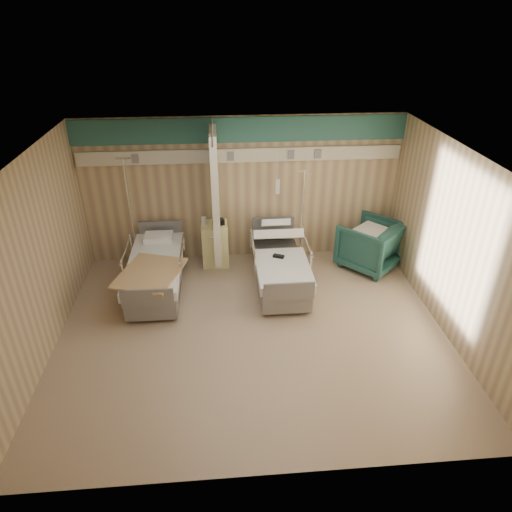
# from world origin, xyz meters

# --- Properties ---
(ground) EXTENTS (6.00, 5.00, 0.00)m
(ground) POSITION_xyz_m (0.00, 0.00, 0.00)
(ground) COLOR tan
(ground) RESTS_ON ground
(room_walls) EXTENTS (6.04, 5.04, 2.82)m
(room_walls) POSITION_xyz_m (-0.03, 0.25, 1.86)
(room_walls) COLOR tan
(room_walls) RESTS_ON ground
(bed_right) EXTENTS (1.00, 2.16, 0.63)m
(bed_right) POSITION_xyz_m (0.60, 1.30, 0.32)
(bed_right) COLOR white
(bed_right) RESTS_ON ground
(bed_left) EXTENTS (1.00, 2.16, 0.63)m
(bed_left) POSITION_xyz_m (-1.60, 1.30, 0.32)
(bed_left) COLOR white
(bed_left) RESTS_ON ground
(bedside_cabinet) EXTENTS (0.50, 0.48, 0.85)m
(bedside_cabinet) POSITION_xyz_m (-0.55, 2.20, 0.42)
(bedside_cabinet) COLOR #F2EC97
(bedside_cabinet) RESTS_ON ground
(visitor_armchair) EXTENTS (1.43, 1.43, 0.93)m
(visitor_armchair) POSITION_xyz_m (2.41, 1.84, 0.47)
(visitor_armchair) COLOR #1E4C47
(visitor_armchair) RESTS_ON ground
(waffle_blanket) EXTENTS (0.81, 0.81, 0.07)m
(waffle_blanket) POSITION_xyz_m (2.38, 1.78, 0.97)
(waffle_blanket) COLOR silver
(waffle_blanket) RESTS_ON visitor_armchair
(iv_stand_right) EXTENTS (0.34, 0.34, 1.91)m
(iv_stand_right) POSITION_xyz_m (1.10, 2.05, 0.39)
(iv_stand_right) COLOR silver
(iv_stand_right) RESTS_ON ground
(iv_stand_left) EXTENTS (0.39, 0.39, 2.18)m
(iv_stand_left) POSITION_xyz_m (-2.08, 2.21, 0.45)
(iv_stand_left) COLOR silver
(iv_stand_left) RESTS_ON ground
(call_remote) EXTENTS (0.21, 0.16, 0.04)m
(call_remote) POSITION_xyz_m (0.56, 1.22, 0.65)
(call_remote) COLOR black
(call_remote) RESTS_ON bed_right
(tan_blanket) EXTENTS (1.21, 1.36, 0.04)m
(tan_blanket) POSITION_xyz_m (-1.62, 0.84, 0.65)
(tan_blanket) COLOR tan
(tan_blanket) RESTS_ON bed_left
(toiletry_bag) EXTENTS (0.23, 0.18, 0.11)m
(toiletry_bag) POSITION_xyz_m (-0.47, 2.17, 0.90)
(toiletry_bag) COLOR black
(toiletry_bag) RESTS_ON bedside_cabinet
(white_cup) EXTENTS (0.13, 0.13, 0.14)m
(white_cup) POSITION_xyz_m (-0.74, 2.23, 0.92)
(white_cup) COLOR white
(white_cup) RESTS_ON bedside_cabinet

